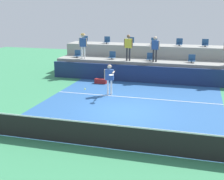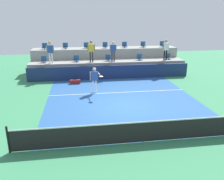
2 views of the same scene
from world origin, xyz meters
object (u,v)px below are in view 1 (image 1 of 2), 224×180
stadium_chair_lower_right (192,59)px  equipment_bag (101,81)px  stadium_chair_upper_mid_left (131,41)px  stadium_chair_upper_center (154,42)px  stadium_chair_upper_mid_right (179,43)px  spectator_in_grey (128,45)px  stadium_chair_upper_left (107,41)px  stadium_chair_lower_left (112,56)px  tennis_ball (85,89)px  stadium_chair_lower_far_left (77,54)px  stadium_chair_lower_center (150,57)px  stadium_chair_upper_far_left (85,40)px  spectator_with_hat (83,43)px  stadium_chair_upper_right (205,44)px  spectator_leaning_on_rail (155,47)px  tennis_player (110,77)px

stadium_chair_lower_right → equipment_bag: size_ratio=0.68×
stadium_chair_upper_mid_left → stadium_chair_upper_center: bearing=0.0°
stadium_chair_upper_mid_right → spectator_in_grey: bearing=-145.6°
stadium_chair_upper_left → equipment_bag: bearing=-79.0°
stadium_chair_lower_left → tennis_ball: bearing=-84.1°
stadium_chair_lower_far_left → stadium_chair_lower_center: same height
stadium_chair_lower_center → stadium_chair_upper_far_left: bearing=161.4°
stadium_chair_lower_center → spectator_with_hat: spectator_with_hat is taller
stadium_chair_upper_left → stadium_chair_upper_right: 7.10m
stadium_chair_lower_center → stadium_chair_upper_left: 4.10m
stadium_chair_upper_left → stadium_chair_upper_right: size_ratio=1.00×
stadium_chair_lower_center → stadium_chair_upper_far_left: 5.71m
stadium_chair_upper_far_left → spectator_leaning_on_rail: bearing=-20.9°
stadium_chair_upper_center → stadium_chair_upper_mid_right: 1.80m
stadium_chair_lower_center → spectator_leaning_on_rail: size_ratio=0.31×
stadium_chair_lower_far_left → stadium_chair_upper_center: size_ratio=1.00×
stadium_chair_lower_left → equipment_bag: size_ratio=0.68×
stadium_chair_lower_left → tennis_player: 4.81m
stadium_chair_lower_left → stadium_chair_upper_center: 3.30m
stadium_chair_upper_left → tennis_ball: bearing=-79.6°
spectator_leaning_on_rail → tennis_ball: bearing=-107.7°
spectator_leaning_on_rail → stadium_chair_lower_far_left: bearing=176.1°
stadium_chair_upper_center → stadium_chair_lower_left: bearing=-145.6°
spectator_leaning_on_rail → spectator_in_grey: bearing=180.0°
stadium_chair_upper_mid_right → spectator_in_grey: spectator_in_grey is taller
stadium_chair_upper_right → spectator_in_grey: spectator_in_grey is taller
stadium_chair_lower_left → equipment_bag: (-0.14, -2.24, -1.31)m
stadium_chair_upper_far_left → spectator_in_grey: spectator_in_grey is taller
spectator_leaning_on_rail → stadium_chair_upper_center: bearing=100.2°
stadium_chair_lower_center → stadium_chair_upper_mid_right: bearing=45.5°
spectator_in_grey → equipment_bag: bearing=-126.5°
stadium_chair_upper_mid_left → equipment_bag: 4.70m
stadium_chair_upper_center → spectator_in_grey: size_ratio=0.30×
tennis_ball → stadium_chair_lower_far_left: bearing=114.4°
stadium_chair_lower_left → stadium_chair_lower_center: same height
stadium_chair_upper_left → stadium_chair_upper_mid_right: bearing=0.0°
stadium_chair_upper_left → spectator_leaning_on_rail: spectator_leaning_on_rail is taller
stadium_chair_upper_mid_left → stadium_chair_upper_mid_right: bearing=0.0°
stadium_chair_upper_left → stadium_chair_lower_center: bearing=-26.7°
stadium_chair_upper_mid_left → tennis_player: stadium_chair_upper_mid_left is taller
stadium_chair_upper_left → stadium_chair_upper_far_left: bearing=180.0°
spectator_with_hat → spectator_leaning_on_rail: 5.02m
stadium_chair_upper_center → spectator_leaning_on_rail: (0.39, -2.18, -0.07)m
stadium_chair_lower_center → spectator_with_hat: 4.75m
stadium_chair_lower_left → stadium_chair_lower_center: bearing=0.0°
stadium_chair_upper_right → stadium_chair_upper_mid_left: bearing=180.0°
stadium_chair_upper_right → tennis_player: 8.27m
stadium_chair_lower_far_left → spectator_leaning_on_rail: 5.70m
stadium_chair_upper_center → equipment_bag: bearing=-124.4°
stadium_chair_upper_left → spectator_in_grey: size_ratio=0.30×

